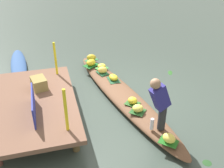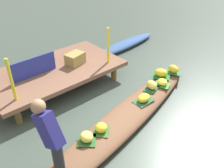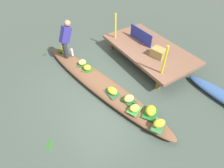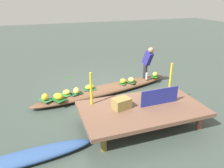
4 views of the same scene
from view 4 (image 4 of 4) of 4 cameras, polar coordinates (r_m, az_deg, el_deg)
name	(u,v)px [view 4 (image 4 of 4)]	position (r m, az deg, el deg)	size (l,w,h in m)	color
canal_water	(107,92)	(7.59, -1.41, -2.26)	(40.00, 40.00, 0.00)	#3B473F
dock_platform	(142,109)	(5.73, 7.95, -6.60)	(3.20, 1.80, 0.48)	brown
vendor_boat	(107,89)	(7.54, -1.42, -1.43)	(5.23, 0.73, 0.24)	brown
moored_boat	(27,157)	(4.99, -21.59, -17.60)	(2.75, 0.49, 0.21)	#32538D
leaf_mat_0	(67,94)	(7.04, -11.93, -2.64)	(0.35, 0.28, 0.01)	#368237
banana_bunch_0	(66,92)	(7.01, -11.98, -2.12)	(0.25, 0.22, 0.14)	yellow
leaf_mat_1	(131,82)	(7.88, 5.10, 0.57)	(0.31, 0.32, 0.01)	#255324
banana_bunch_1	(131,80)	(7.85, 5.12, 1.13)	(0.22, 0.25, 0.17)	#E7DA54
leaf_mat_2	(90,89)	(7.29, -5.92, -1.34)	(0.43, 0.29, 0.01)	#255635
banana_bunch_2	(90,87)	(7.26, -5.94, -0.80)	(0.31, 0.22, 0.15)	gold
leaf_mat_3	(123,83)	(7.75, 2.89, 0.24)	(0.32, 0.27, 0.01)	#2D5D25
banana_bunch_3	(123,81)	(7.72, 2.90, 0.81)	(0.23, 0.21, 0.17)	yellow
leaf_mat_4	(155,76)	(8.55, 11.26, 2.02)	(0.36, 0.25, 0.01)	#22661F
banana_bunch_4	(155,74)	(8.52, 11.30, 2.61)	(0.25, 0.19, 0.19)	#F8E157
leaf_mat_5	(45,100)	(6.84, -17.21, -4.00)	(0.41, 0.26, 0.01)	#2C703D
banana_bunch_5	(45,97)	(6.80, -17.31, -3.27)	(0.29, 0.20, 0.20)	gold
leaf_mat_6	(58,99)	(6.78, -14.00, -3.90)	(0.44, 0.31, 0.01)	#1C6325
banana_bunch_6	(58,96)	(6.74, -14.08, -3.18)	(0.32, 0.24, 0.19)	gold
leaf_mat_7	(77,93)	(7.03, -9.36, -2.49)	(0.38, 0.26, 0.01)	#1F5331
banana_bunch_7	(76,91)	(6.99, -9.42, -1.76)	(0.27, 0.20, 0.20)	#F3D056
vendor_person	(147,61)	(8.09, 9.36, 6.12)	(0.27, 0.49, 1.22)	#28282D
water_bottle	(147,76)	(8.16, 9.13, 2.09)	(0.08, 0.08, 0.25)	silver
market_banner	(160,97)	(5.83, 12.50, -3.26)	(1.09, 0.03, 0.45)	navy
railing_post_west	(171,78)	(6.56, 15.21, 1.60)	(0.06, 0.06, 0.89)	yellow
railing_post_east	(91,89)	(5.63, -5.54, -1.26)	(0.06, 0.06, 0.89)	yellow
produce_crate	(121,103)	(5.53, 2.51, -5.15)	(0.44, 0.32, 0.28)	olive
drifting_plant_0	(69,78)	(9.11, -11.27, 1.70)	(0.31, 0.14, 0.01)	#285922
drifting_plant_1	(157,76)	(9.33, 11.90, 2.17)	(0.17, 0.18, 0.01)	#234822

